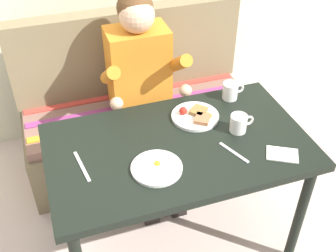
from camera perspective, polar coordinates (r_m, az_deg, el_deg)
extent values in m
plane|color=beige|center=(2.45, 1.16, -15.45)|extent=(8.00, 8.00, 0.00)
cube|color=black|center=(1.92, 1.43, -2.86)|extent=(1.20, 0.70, 0.04)
cylinder|color=black|center=(2.21, 17.51, -11.63)|extent=(0.05, 0.05, 0.69)
cylinder|color=black|center=(2.32, -14.02, -7.90)|extent=(0.05, 0.05, 0.69)
cylinder|color=black|center=(2.54, 10.59, -2.36)|extent=(0.05, 0.05, 0.69)
cube|color=#75684B|center=(2.78, -3.75, -1.49)|extent=(1.44, 0.56, 0.40)
cube|color=#805C50|center=(2.64, -3.95, 2.34)|extent=(1.40, 0.52, 0.06)
cube|color=#75684B|center=(2.66, -5.52, 10.23)|extent=(1.44, 0.12, 0.54)
cube|color=orange|center=(2.51, -3.13, 1.19)|extent=(1.38, 0.05, 0.01)
cube|color=#93387A|center=(2.62, -3.98, 2.94)|extent=(1.38, 0.05, 0.01)
cube|color=#C63D33|center=(2.73, -4.77, 4.55)|extent=(1.38, 0.05, 0.01)
cube|color=orange|center=(2.41, -4.06, 7.88)|extent=(0.34, 0.22, 0.48)
sphere|color=#DBAD89|center=(2.24, -4.29, 14.82)|extent=(0.19, 0.19, 0.19)
sphere|color=brown|center=(2.26, -4.54, 15.80)|extent=(0.19, 0.19, 0.19)
cylinder|color=orange|center=(2.22, -7.93, 6.85)|extent=(0.07, 0.29, 0.23)
cylinder|color=orange|center=(2.30, 1.41, 8.49)|extent=(0.07, 0.29, 0.23)
sphere|color=#DBAD89|center=(2.18, -7.03, 3.06)|extent=(0.07, 0.07, 0.07)
sphere|color=#DBAD89|center=(2.26, 2.40, 4.85)|extent=(0.07, 0.07, 0.07)
cylinder|color=#232333|center=(2.39, -4.69, 0.60)|extent=(0.09, 0.34, 0.09)
cylinder|color=#232333|center=(2.44, -3.34, -6.57)|extent=(0.08, 0.08, 0.52)
cube|color=black|center=(2.57, -2.77, -11.19)|extent=(0.09, 0.20, 0.05)
cylinder|color=#232333|center=(2.42, -0.80, 1.39)|extent=(0.09, 0.34, 0.09)
cylinder|color=#232333|center=(2.47, 0.47, -5.70)|extent=(0.08, 0.08, 0.52)
cube|color=black|center=(2.60, 0.88, -10.29)|extent=(0.09, 0.20, 0.05)
cylinder|color=white|center=(2.06, 3.72, 1.33)|extent=(0.23, 0.23, 0.02)
cube|color=olive|center=(2.07, 4.18, 2.08)|extent=(0.10, 0.10, 0.02)
cube|color=#9E6240|center=(2.02, 4.70, 0.97)|extent=(0.10, 0.10, 0.02)
sphere|color=red|center=(2.05, 2.09, 2.10)|extent=(0.04, 0.04, 0.04)
ellipsoid|color=#CC6623|center=(2.04, 5.18, 1.39)|extent=(0.06, 0.05, 0.02)
cylinder|color=white|center=(1.78, -1.55, -5.76)|extent=(0.22, 0.22, 0.01)
ellipsoid|color=white|center=(1.77, -1.56, -5.48)|extent=(0.09, 0.08, 0.01)
sphere|color=yellow|center=(1.77, -1.47, -5.12)|extent=(0.03, 0.03, 0.03)
cylinder|color=white|center=(2.20, 8.50, 4.76)|extent=(0.08, 0.08, 0.09)
cylinder|color=brown|center=(2.18, 8.59, 5.60)|extent=(0.07, 0.07, 0.01)
torus|color=white|center=(2.22, 9.72, 5.08)|extent=(0.05, 0.01, 0.05)
cylinder|color=white|center=(1.99, 9.56, 0.39)|extent=(0.08, 0.08, 0.09)
cylinder|color=brown|center=(1.96, 9.68, 1.25)|extent=(0.07, 0.07, 0.01)
torus|color=white|center=(2.00, 10.90, 0.78)|extent=(0.05, 0.01, 0.05)
cube|color=silver|center=(1.92, 15.34, -3.76)|extent=(0.17, 0.15, 0.01)
cube|color=silver|center=(1.88, 8.98, -3.60)|extent=(0.08, 0.16, 0.00)
cube|color=silver|center=(1.83, -11.68, -5.39)|extent=(0.04, 0.20, 0.00)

